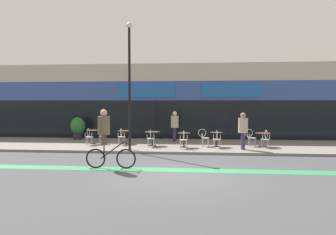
# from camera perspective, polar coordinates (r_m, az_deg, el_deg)

# --- Properties ---
(ground_plane) EXTENTS (120.00, 120.00, 0.00)m
(ground_plane) POSITION_cam_1_polar(r_m,az_deg,el_deg) (10.60, 1.61, -10.26)
(ground_plane) COLOR #424244
(sidewalk_slab) EXTENTS (40.00, 5.50, 0.12)m
(sidewalk_slab) POSITION_cam_1_polar(r_m,az_deg,el_deg) (17.72, 3.24, -4.89)
(sidewalk_slab) COLOR slate
(sidewalk_slab) RESTS_ON ground
(storefront_facade) EXTENTS (40.00, 4.06, 4.82)m
(storefront_facade) POSITION_cam_1_polar(r_m,az_deg,el_deg) (22.28, 3.76, 2.66)
(storefront_facade) COLOR #B2A899
(storefront_facade) RESTS_ON ground
(bike_lane_stripe) EXTENTS (36.00, 0.70, 0.01)m
(bike_lane_stripe) POSITION_cam_1_polar(r_m,az_deg,el_deg) (11.58, 1.96, -9.14)
(bike_lane_stripe) COLOR #2D844C
(bike_lane_stripe) RESTS_ON ground
(bistro_table_0) EXTENTS (0.60, 0.60, 0.76)m
(bistro_table_0) POSITION_cam_1_polar(r_m,az_deg,el_deg) (18.32, -12.97, -2.85)
(bistro_table_0) COLOR black
(bistro_table_0) RESTS_ON sidewalk_slab
(bistro_table_1) EXTENTS (0.69, 0.69, 0.72)m
(bistro_table_1) POSITION_cam_1_polar(r_m,az_deg,el_deg) (18.09, -7.64, -2.93)
(bistro_table_1) COLOR black
(bistro_table_1) RESTS_ON sidewalk_slab
(bistro_table_2) EXTENTS (0.78, 0.78, 0.73)m
(bistro_table_2) POSITION_cam_1_polar(r_m,az_deg,el_deg) (17.15, -2.76, -3.15)
(bistro_table_2) COLOR black
(bistro_table_2) RESTS_ON sidewalk_slab
(bistro_table_3) EXTENTS (0.64, 0.64, 0.73)m
(bistro_table_3) POSITION_cam_1_polar(r_m,az_deg,el_deg) (16.54, 2.79, -3.41)
(bistro_table_3) COLOR black
(bistro_table_3) RESTS_ON sidewalk_slab
(bistro_table_4) EXTENTS (0.64, 0.64, 0.74)m
(bistro_table_4) POSITION_cam_1_polar(r_m,az_deg,el_deg) (16.92, 8.41, -3.29)
(bistro_table_4) COLOR black
(bistro_table_4) RESTS_ON sidewalk_slab
(bistro_table_5) EXTENTS (0.77, 0.77, 0.70)m
(bistro_table_5) POSITION_cam_1_polar(r_m,az_deg,el_deg) (17.45, 16.20, -3.23)
(bistro_table_5) COLOR black
(bistro_table_5) RESTS_ON sidewalk_slab
(cafe_chair_0_near) EXTENTS (0.41, 0.58, 0.90)m
(cafe_chair_0_near) POSITION_cam_1_polar(r_m,az_deg,el_deg) (17.73, -13.61, -3.08)
(cafe_chair_0_near) COLOR #B7B2AD
(cafe_chair_0_near) RESTS_ON sidewalk_slab
(cafe_chair_0_side) EXTENTS (0.59, 0.43, 0.90)m
(cafe_chair_0_side) POSITION_cam_1_polar(r_m,az_deg,el_deg) (18.14, -11.09, -2.93)
(cafe_chair_0_side) COLOR #B7B2AD
(cafe_chair_0_side) RESTS_ON sidewalk_slab
(cafe_chair_1_near) EXTENTS (0.42, 0.58, 0.90)m
(cafe_chair_1_near) POSITION_cam_1_polar(r_m,az_deg,el_deg) (17.49, -8.09, -3.11)
(cafe_chair_1_near) COLOR #B7B2AD
(cafe_chair_1_near) RESTS_ON sidewalk_slab
(cafe_chair_2_near) EXTENTS (0.44, 0.59, 0.90)m
(cafe_chair_2_near) POSITION_cam_1_polar(r_m,az_deg,el_deg) (16.54, -3.04, -3.41)
(cafe_chair_2_near) COLOR #B7B2AD
(cafe_chair_2_near) RESTS_ON sidewalk_slab
(cafe_chair_3_near) EXTENTS (0.45, 0.60, 0.90)m
(cafe_chair_3_near) POSITION_cam_1_polar(r_m,az_deg,el_deg) (15.92, 2.72, -3.64)
(cafe_chair_3_near) COLOR #B7B2AD
(cafe_chair_3_near) RESTS_ON sidewalk_slab
(cafe_chair_4_near) EXTENTS (0.40, 0.58, 0.90)m
(cafe_chair_4_near) POSITION_cam_1_polar(r_m,az_deg,el_deg) (16.30, 8.51, -3.52)
(cafe_chair_4_near) COLOR #B7B2AD
(cafe_chair_4_near) RESTS_ON sidewalk_slab
(cafe_chair_4_side) EXTENTS (0.59, 0.44, 0.90)m
(cafe_chair_4_side) POSITION_cam_1_polar(r_m,az_deg,el_deg) (16.89, 6.28, -3.30)
(cafe_chair_4_side) COLOR #B7B2AD
(cafe_chair_4_side) RESTS_ON sidewalk_slab
(cafe_chair_5_near) EXTENTS (0.44, 0.59, 0.90)m
(cafe_chair_5_near) POSITION_cam_1_polar(r_m,az_deg,el_deg) (16.84, 16.62, -3.41)
(cafe_chair_5_near) COLOR #B7B2AD
(cafe_chair_5_near) RESTS_ON sidewalk_slab
(cafe_chair_5_side) EXTENTS (0.59, 0.44, 0.90)m
(cafe_chair_5_side) POSITION_cam_1_polar(r_m,az_deg,el_deg) (17.34, 14.17, -3.21)
(cafe_chair_5_side) COLOR #B7B2AD
(cafe_chair_5_side) RESTS_ON sidewalk_slab
(planter_pot) EXTENTS (0.89, 0.89, 1.36)m
(planter_pot) POSITION_cam_1_polar(r_m,az_deg,el_deg) (20.87, -15.44, -1.65)
(planter_pot) COLOR #232326
(planter_pot) RESTS_ON sidewalk_slab
(lamp_post) EXTENTS (0.26, 0.26, 6.04)m
(lamp_post) POSITION_cam_1_polar(r_m,az_deg,el_deg) (15.79, -6.74, 6.90)
(lamp_post) COLOR black
(lamp_post) RESTS_ON sidewalk_slab
(cyclist_0) EXTENTS (1.82, 0.49, 2.12)m
(cyclist_0) POSITION_cam_1_polar(r_m,az_deg,el_deg) (11.92, -10.77, -3.04)
(cyclist_0) COLOR black
(cyclist_0) RESTS_ON ground
(pedestrian_near_end) EXTENTS (0.49, 0.49, 1.76)m
(pedestrian_near_end) POSITION_cam_1_polar(r_m,az_deg,el_deg) (19.02, 1.19, -1.05)
(pedestrian_near_end) COLOR #382D47
(pedestrian_near_end) RESTS_ON sidewalk_slab
(pedestrian_far_end) EXTENTS (0.49, 0.49, 1.77)m
(pedestrian_far_end) POSITION_cam_1_polar(r_m,az_deg,el_deg) (16.08, 12.94, -1.73)
(pedestrian_far_end) COLOR #382D47
(pedestrian_far_end) RESTS_ON sidewalk_slab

